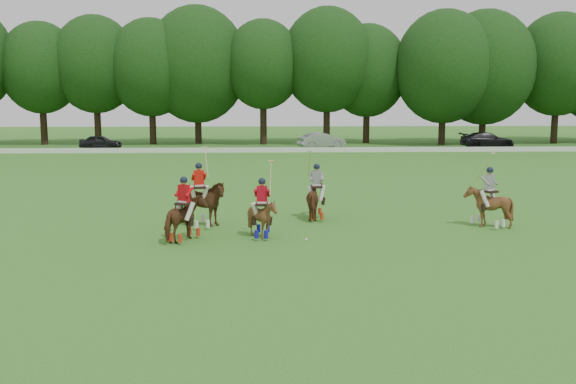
{
  "coord_description": "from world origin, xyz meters",
  "views": [
    {
      "loc": [
        -0.17,
        -19.4,
        4.9
      ],
      "look_at": [
        0.78,
        4.2,
        1.4
      ],
      "focal_mm": 40.0,
      "sensor_mm": 36.0,
      "label": 1
    }
  ],
  "objects_px": {
    "polo_red_b": "(199,204)",
    "polo_stripe_a": "(316,199)",
    "polo_red_c": "(262,217)",
    "polo_stripe_b": "(488,206)",
    "car_right": "(487,140)",
    "polo_red_a": "(185,218)",
    "car_mid": "(322,140)",
    "car_left": "(101,142)",
    "polo_ball": "(306,240)"
  },
  "relations": [
    {
      "from": "polo_red_b",
      "to": "polo_red_c",
      "type": "height_order",
      "value": "polo_red_b"
    },
    {
      "from": "car_mid",
      "to": "polo_red_a",
      "type": "height_order",
      "value": "polo_red_a"
    },
    {
      "from": "car_left",
      "to": "car_right",
      "type": "height_order",
      "value": "car_right"
    },
    {
      "from": "polo_red_a",
      "to": "polo_red_b",
      "type": "relative_size",
      "value": 0.75
    },
    {
      "from": "polo_stripe_a",
      "to": "polo_ball",
      "type": "bearing_deg",
      "value": -99.72
    },
    {
      "from": "polo_red_c",
      "to": "polo_ball",
      "type": "distance_m",
      "value": 1.77
    },
    {
      "from": "polo_red_b",
      "to": "polo_ball",
      "type": "relative_size",
      "value": 33.25
    },
    {
      "from": "car_right",
      "to": "polo_stripe_a",
      "type": "bearing_deg",
      "value": 150.06
    },
    {
      "from": "car_right",
      "to": "polo_stripe_b",
      "type": "relative_size",
      "value": 1.83
    },
    {
      "from": "polo_stripe_a",
      "to": "polo_red_a",
      "type": "bearing_deg",
      "value": -141.76
    },
    {
      "from": "polo_red_b",
      "to": "polo_stripe_a",
      "type": "height_order",
      "value": "polo_red_b"
    },
    {
      "from": "polo_stripe_a",
      "to": "car_right",
      "type": "bearing_deg",
      "value": 61.42
    },
    {
      "from": "polo_stripe_b",
      "to": "polo_red_a",
      "type": "bearing_deg",
      "value": -170.24
    },
    {
      "from": "car_mid",
      "to": "polo_stripe_a",
      "type": "height_order",
      "value": "polo_stripe_a"
    },
    {
      "from": "polo_red_a",
      "to": "polo_red_b",
      "type": "bearing_deg",
      "value": 83.49
    },
    {
      "from": "car_right",
      "to": "polo_ball",
      "type": "bearing_deg",
      "value": 151.72
    },
    {
      "from": "polo_stripe_a",
      "to": "polo_ball",
      "type": "xyz_separation_m",
      "value": [
        -0.69,
        -4.0,
        -0.76
      ]
    },
    {
      "from": "car_right",
      "to": "polo_red_c",
      "type": "height_order",
      "value": "polo_red_c"
    },
    {
      "from": "polo_red_a",
      "to": "polo_stripe_a",
      "type": "height_order",
      "value": "polo_stripe_a"
    },
    {
      "from": "polo_red_c",
      "to": "polo_stripe_b",
      "type": "bearing_deg",
      "value": 9.93
    },
    {
      "from": "car_mid",
      "to": "polo_ball",
      "type": "bearing_deg",
      "value": 154.32
    },
    {
      "from": "polo_stripe_a",
      "to": "polo_ball",
      "type": "height_order",
      "value": "polo_stripe_a"
    },
    {
      "from": "polo_stripe_b",
      "to": "car_left",
      "type": "bearing_deg",
      "value": 122.08
    },
    {
      "from": "polo_red_c",
      "to": "polo_red_a",
      "type": "bearing_deg",
      "value": -170.79
    },
    {
      "from": "car_mid",
      "to": "polo_ball",
      "type": "height_order",
      "value": "car_mid"
    },
    {
      "from": "polo_ball",
      "to": "polo_stripe_b",
      "type": "bearing_deg",
      "value": 16.62
    },
    {
      "from": "car_left",
      "to": "polo_stripe_a",
      "type": "distance_m",
      "value": 40.41
    },
    {
      "from": "car_left",
      "to": "polo_red_b",
      "type": "xyz_separation_m",
      "value": [
        13.03,
        -37.78,
        0.23
      ]
    },
    {
      "from": "polo_stripe_b",
      "to": "polo_stripe_a",
      "type": "bearing_deg",
      "value": 163.47
    },
    {
      "from": "polo_ball",
      "to": "car_right",
      "type": "bearing_deg",
      "value": 63.08
    },
    {
      "from": "polo_red_a",
      "to": "polo_red_b",
      "type": "distance_m",
      "value": 2.44
    },
    {
      "from": "polo_red_b",
      "to": "polo_red_c",
      "type": "bearing_deg",
      "value": -39.87
    },
    {
      "from": "car_right",
      "to": "polo_stripe_b",
      "type": "height_order",
      "value": "polo_stripe_b"
    },
    {
      "from": "polo_stripe_b",
      "to": "car_right",
      "type": "bearing_deg",
      "value": 70.65
    },
    {
      "from": "polo_red_c",
      "to": "polo_stripe_a",
      "type": "relative_size",
      "value": 0.95
    },
    {
      "from": "polo_red_a",
      "to": "polo_stripe_b",
      "type": "distance_m",
      "value": 11.4
    },
    {
      "from": "car_mid",
      "to": "polo_red_c",
      "type": "distance_m",
      "value": 40.19
    },
    {
      "from": "polo_red_a",
      "to": "polo_red_c",
      "type": "relative_size",
      "value": 0.84
    },
    {
      "from": "polo_stripe_b",
      "to": "car_mid",
      "type": "bearing_deg",
      "value": 94.2
    },
    {
      "from": "car_right",
      "to": "polo_red_a",
      "type": "xyz_separation_m",
      "value": [
        -24.67,
        -40.2,
        0.04
      ]
    },
    {
      "from": "polo_stripe_a",
      "to": "car_mid",
      "type": "bearing_deg",
      "value": 84.4
    },
    {
      "from": "polo_red_b",
      "to": "polo_ball",
      "type": "bearing_deg",
      "value": -33.68
    },
    {
      "from": "polo_red_a",
      "to": "polo_red_c",
      "type": "distance_m",
      "value": 2.69
    },
    {
      "from": "polo_red_c",
      "to": "polo_ball",
      "type": "bearing_deg",
      "value": -21.83
    },
    {
      "from": "polo_red_c",
      "to": "polo_ball",
      "type": "height_order",
      "value": "polo_red_c"
    },
    {
      "from": "car_left",
      "to": "car_right",
      "type": "bearing_deg",
      "value": -93.66
    },
    {
      "from": "polo_stripe_a",
      "to": "polo_stripe_b",
      "type": "xyz_separation_m",
      "value": [
        6.38,
        -1.89,
        0.02
      ]
    },
    {
      "from": "car_right",
      "to": "polo_red_c",
      "type": "bearing_deg",
      "value": 149.67
    },
    {
      "from": "polo_red_c",
      "to": "polo_stripe_a",
      "type": "xyz_separation_m",
      "value": [
        2.2,
        3.4,
        0.07
      ]
    },
    {
      "from": "car_left",
      "to": "polo_red_c",
      "type": "bearing_deg",
      "value": -162.48
    }
  ]
}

